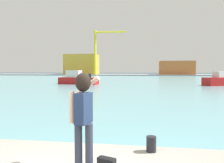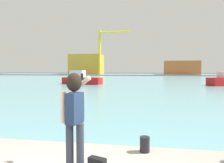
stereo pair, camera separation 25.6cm
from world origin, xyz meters
name	(u,v)px [view 2 (the right image)]	position (x,y,z in m)	size (l,w,h in m)	color
ground_plane	(144,80)	(0.00, 50.00, 0.00)	(220.00, 220.00, 0.00)	#334751
harbor_water	(144,79)	(0.00, 52.00, 0.01)	(140.00, 100.00, 0.02)	#6BA8B2
far_shore_dock	(147,75)	(0.00, 92.00, 0.18)	(140.00, 20.00, 0.37)	gray
person_photographer	(74,110)	(0.04, 0.68, 1.73)	(0.54, 0.57, 1.74)	#2D3342
harbor_bollard	(145,144)	(1.29, 1.66, 0.83)	(0.21, 0.21, 0.34)	black
boat_moored	(81,79)	(-9.86, 32.21, 0.82)	(6.83, 3.01, 2.29)	#B21919
warehouse_left	(87,64)	(-26.47, 92.47, 4.69)	(13.68, 10.35, 8.65)	gold
warehouse_right	(181,68)	(14.13, 91.56, 3.12)	(13.48, 9.86, 5.51)	#B26633
port_crane	(104,47)	(-17.28, 85.64, 11.42)	(13.03, 1.35, 17.94)	yellow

